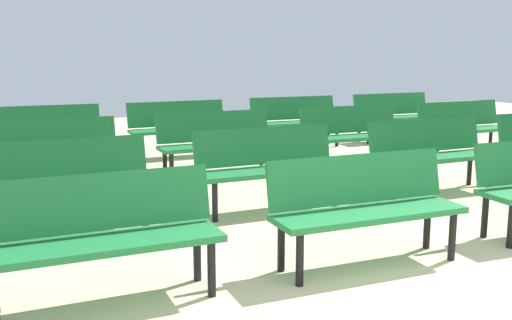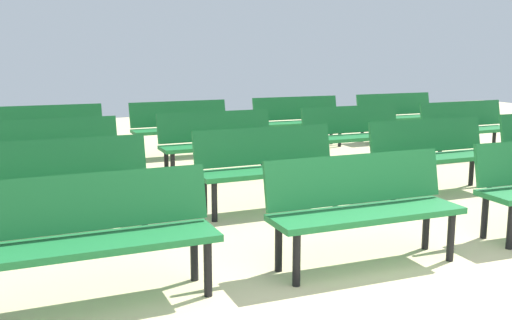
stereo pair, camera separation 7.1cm
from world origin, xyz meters
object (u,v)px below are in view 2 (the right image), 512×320
Objects in this scene: bench_r0_c1 at (99,230)px; bench_r2_c2 at (218,140)px; bench_r2_c4 at (466,125)px; bench_r3_c2 at (181,125)px; bench_r1_c2 at (268,163)px; bench_r2_c1 at (52,150)px; bench_r3_c3 at (298,118)px; bench_r0_c2 at (363,203)px; bench_r3_c1 at (49,131)px; bench_r1_c1 at (64,179)px; bench_r3_c4 at (397,114)px; bench_r1_c3 at (432,151)px; bench_r2_c3 at (354,132)px.

bench_r0_c1 is 4.09m from bench_r2_c2.
bench_r3_c2 is at bearing 155.89° from bench_r2_c4.
bench_r2_c1 is (-2.02, 1.84, 0.00)m from bench_r1_c2.
bench_r0_c2 is at bearing -109.69° from bench_r3_c3.
bench_r3_c1 is 1.00× the size of bench_r3_c3.
bench_r1_c1 and bench_r3_c1 have the same top height.
bench_r2_c4 is at bearing 21.53° from bench_r1_c2.
bench_r3_c4 is (6.44, 3.30, 0.00)m from bench_r1_c1.
bench_r2_c4 is 6.50m from bench_r3_c1.
bench_r2_c2 is (2.20, 3.44, 0.00)m from bench_r0_c1.
bench_r0_c1 is 0.99× the size of bench_r3_c4.
bench_r3_c4 is (6.36, 1.55, 0.00)m from bench_r2_c1.
bench_r1_c3 is 3.62m from bench_r3_c3.
bench_r0_c1 is 1.74m from bench_r1_c1.
bench_r2_c4 is at bearing 14.96° from bench_r1_c1.
bench_r1_c1 is 3.60m from bench_r3_c1.
bench_r2_c3 is (0.09, 1.78, 0.00)m from bench_r1_c3.
bench_r3_c4 is at bearing 39.69° from bench_r0_c1.
bench_r2_c1 is 1.00× the size of bench_r2_c2.
bench_r0_c1 and bench_r1_c3 have the same top height.
bench_r2_c1 is at bearing 179.89° from bench_r2_c3.
bench_r2_c4 is 2.78m from bench_r3_c3.
bench_r0_c2 and bench_r1_c1 have the same top height.
bench_r2_c1 and bench_r3_c3 have the same top height.
bench_r3_c3 is at bearing 0.75° from bench_r3_c2.
bench_r1_c2 is 0.99× the size of bench_r3_c1.
bench_r0_c2 is at bearing -127.34° from bench_r3_c4.
bench_r2_c1 is at bearing 139.40° from bench_r1_c2.
bench_r1_c3 is 1.00× the size of bench_r2_c3.
bench_r1_c1 and bench_r3_c2 have the same top height.
bench_r3_c1 is (0.23, 3.59, 0.00)m from bench_r1_c1.
bench_r3_c3 is (-1.99, 1.94, 0.00)m from bench_r2_c4.
bench_r3_c1 is 6.22m from bench_r3_c4.
bench_r3_c1 is at bearing 118.73° from bench_r1_c2.
bench_r3_c4 is (6.44, 5.05, 0.00)m from bench_r0_c1.
bench_r1_c3 is at bearing -1.87° from bench_r1_c2.
bench_r2_c1 is at bearing -90.64° from bench_r3_c1.
bench_r3_c4 is (4.38, 5.20, 0.00)m from bench_r0_c2.
bench_r3_c3 is at bearing 1.33° from bench_r3_c1.
bench_r1_c2 is 2.76m from bench_r2_c3.
bench_r2_c4 is (4.16, -0.24, 0.00)m from bench_r2_c2.
bench_r0_c1 is at bearing -157.57° from bench_r1_c3.
bench_r3_c2 is at bearing 39.11° from bench_r2_c1.
bench_r1_c2 is 2.73m from bench_r2_c1.
bench_r1_c2 is at bearing -91.88° from bench_r2_c2.
bench_r0_c1 is 5.44m from bench_r2_c3.
bench_r0_c2 and bench_r2_c3 have the same top height.
bench_r1_c1 is 1.00× the size of bench_r2_c3.
bench_r3_c1 is at bearing 86.83° from bench_r2_c1.
bench_r2_c4 is (2.14, 1.67, 0.00)m from bench_r1_c3.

